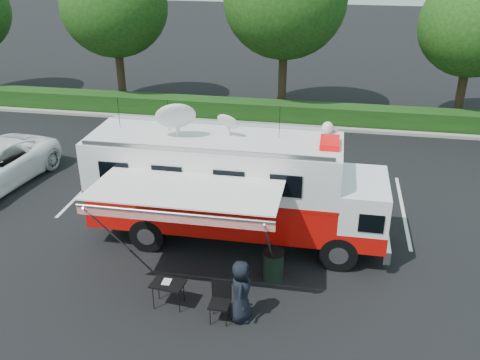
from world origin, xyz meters
name	(u,v)px	position (x,y,z in m)	size (l,w,h in m)	color
ground_plane	(237,239)	(0.00, 0.00, 0.00)	(120.00, 120.00, 0.00)	black
back_border	(307,20)	(1.14, 12.90, 5.00)	(60.00, 6.14, 8.87)	#9E998E
stall_lines	(239,196)	(-0.50, 3.00, 0.00)	(24.12, 5.50, 0.01)	silver
command_truck	(235,186)	(-0.08, 0.00, 1.91)	(9.27, 2.55, 4.45)	black
awning	(184,195)	(-0.91, -2.65, 2.86)	(5.06, 2.61, 3.05)	white
person	(241,318)	(0.81, -3.82, 0.00)	(0.85, 0.55, 1.73)	black
folding_table	(168,284)	(-1.18, -3.64, 0.68)	(0.93, 0.71, 0.73)	black
folding_chair	(221,297)	(0.29, -3.85, 0.65)	(0.53, 0.55, 1.09)	black
trash_bin	(273,265)	(1.42, -1.96, 0.47)	(0.62, 0.62, 0.93)	black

